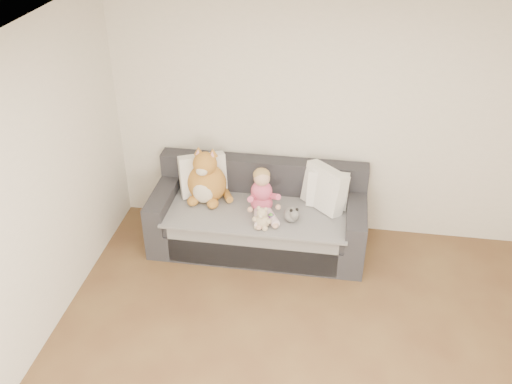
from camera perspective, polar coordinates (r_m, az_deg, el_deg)
room_shell at (r=4.04m, az=5.91°, el=-4.83°), size 5.00×5.00×5.00m
sofa at (r=6.00m, az=0.28°, el=-2.63°), size 2.20×0.94×0.85m
cushion_left at (r=6.02m, az=-5.34°, el=1.71°), size 0.53×0.40×0.46m
cushion_right_back at (r=5.85m, az=7.19°, el=0.26°), size 0.43×0.22×0.39m
cushion_right_front at (r=5.81m, az=6.87°, el=0.38°), size 0.50×0.48×0.45m
toddler at (r=5.69m, az=0.63°, el=-0.30°), size 0.34×0.49×0.48m
plush_cat at (r=5.91m, az=-4.97°, el=1.15°), size 0.50×0.42×0.62m
teddy_bear at (r=5.52m, az=0.61°, el=-2.74°), size 0.19×0.14×0.24m
plush_cow at (r=5.64m, az=3.62°, el=-2.26°), size 0.16×0.22×0.19m
sippy_cup at (r=5.62m, az=1.48°, el=-2.53°), size 0.10×0.07×0.11m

